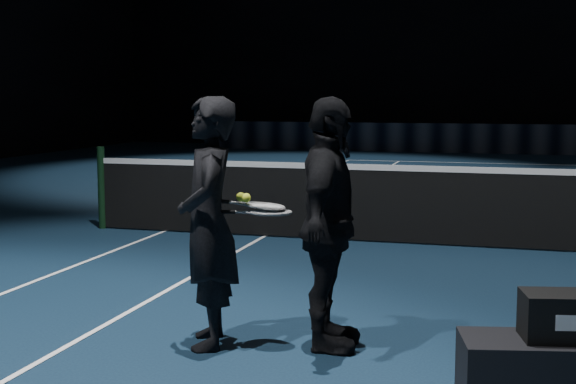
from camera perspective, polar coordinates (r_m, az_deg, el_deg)
name	(u,v)px	position (r m, az deg, el deg)	size (l,w,h in m)	color
net_post_left	(102,188)	(11.01, -13.11, 0.30)	(0.10, 0.10, 1.10)	black
sponsor_backdrop	(555,140)	(25.10, 18.47, 3.55)	(22.00, 0.15, 0.90)	black
player_a	(208,223)	(5.70, -5.69, -2.19)	(0.65, 0.43, 1.78)	black
player_b	(328,224)	(5.61, 2.89, -2.31)	(1.04, 0.43, 1.78)	black
racket_lower	(272,212)	(5.62, -1.18, -1.46)	(0.68, 0.22, 0.03)	black
racket_upper	(265,206)	(5.66, -1.64, -0.99)	(0.68, 0.22, 0.03)	black
tennis_balls	(244,195)	(5.63, -3.15, -0.22)	(0.12, 0.10, 0.12)	gold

